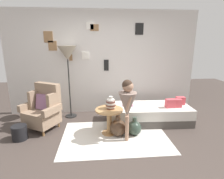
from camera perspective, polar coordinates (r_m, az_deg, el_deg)
name	(u,v)px	position (r m, az deg, el deg)	size (l,w,h in m)	color
ground_plane	(108,152)	(3.23, -1.22, -19.23)	(12.00, 12.00, 0.00)	#423833
gallery_wall	(103,63)	(4.66, -3.00, 8.48)	(4.80, 0.12, 2.60)	silver
rug	(115,137)	(3.65, 0.92, -14.79)	(2.06, 1.42, 0.01)	silver
armchair	(44,109)	(4.11, -21.01, -5.75)	(0.90, 0.83, 0.97)	olive
daybed	(148,114)	(4.28, 11.36, -7.63)	(1.93, 0.87, 0.40)	#4C4742
pillow_head	(180,101)	(4.48, 20.97, -3.36)	(0.20, 0.12, 0.18)	#D64C56
pillow_mid	(177,103)	(4.27, 19.98, -4.11)	(0.20, 0.12, 0.19)	#D64C56
pillow_back	(170,103)	(4.20, 18.14, -4.22)	(0.21, 0.12, 0.19)	#D64C56
side_table	(109,116)	(3.62, -0.90, -8.53)	(0.55, 0.55, 0.53)	tan
vase_striped	(111,104)	(3.55, -0.42, -4.54)	(0.21, 0.21, 0.26)	brown
floor_lamp	(67,55)	(4.35, -14.04, 10.57)	(0.44, 0.44, 1.74)	black
person_child	(127,102)	(3.27, 4.96, -4.06)	(0.34, 0.34, 1.17)	#A37A60
book_on_daybed	(128,105)	(4.17, 5.09, -4.86)	(0.22, 0.16, 0.03)	#CA3978
demijohn_near	(118,128)	(3.63, 1.93, -12.07)	(0.33, 0.33, 0.42)	#473323
demijohn_far	(134,128)	(3.69, 7.12, -12.06)	(0.29, 0.29, 0.37)	#2D3D33
magazine_basket	(20,133)	(3.93, -27.42, -12.12)	(0.28, 0.28, 0.28)	black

